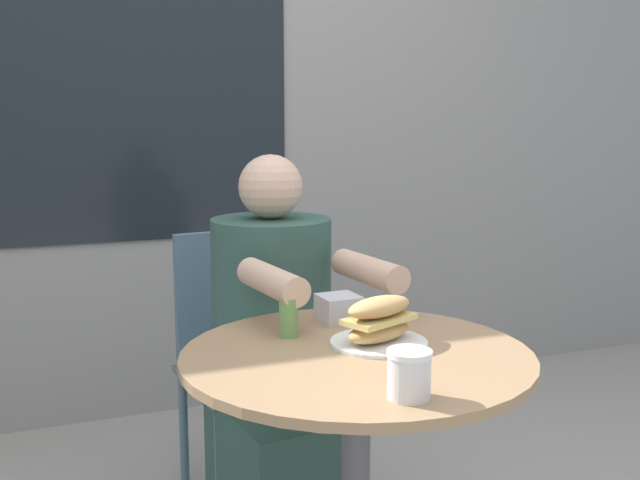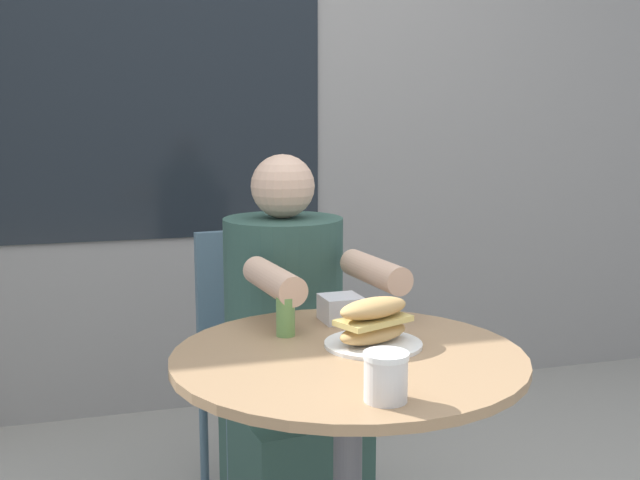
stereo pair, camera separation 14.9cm
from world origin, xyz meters
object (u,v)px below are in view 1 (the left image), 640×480
(diner_chair, at_px, (239,343))
(seated_diner, at_px, (278,388))
(condiment_bottle, at_px, (289,313))
(drink_cup, at_px, (409,374))
(cafe_table, at_px, (356,446))
(sandwich_on_plate, at_px, (379,324))

(diner_chair, xyz_separation_m, seated_diner, (0.01, -0.35, -0.03))
(seated_diner, relative_size, condiment_bottle, 10.24)
(seated_diner, relative_size, drink_cup, 13.46)
(drink_cup, distance_m, condiment_bottle, 0.42)
(cafe_table, distance_m, drink_cup, 0.36)
(diner_chair, xyz_separation_m, sandwich_on_plate, (0.07, -0.85, 0.28))
(sandwich_on_plate, relative_size, condiment_bottle, 1.86)
(condiment_bottle, bearing_deg, seated_diner, 75.05)
(diner_chair, bearing_deg, drink_cup, 82.87)
(cafe_table, relative_size, condiment_bottle, 6.85)
(cafe_table, xyz_separation_m, condiment_bottle, (-0.09, 0.15, 0.26))
(condiment_bottle, bearing_deg, sandwich_on_plate, -38.52)
(diner_chair, relative_size, condiment_bottle, 7.88)
(cafe_table, height_order, condiment_bottle, condiment_bottle)
(sandwich_on_plate, xyz_separation_m, drink_cup, (-0.09, -0.29, -0.00))
(diner_chair, relative_size, drink_cup, 10.36)
(diner_chair, height_order, condiment_bottle, diner_chair)
(seated_diner, bearing_deg, drink_cup, 81.47)
(sandwich_on_plate, bearing_deg, diner_chair, 94.54)
(cafe_table, distance_m, seated_diner, 0.54)
(seated_diner, xyz_separation_m, condiment_bottle, (-0.10, -0.38, 0.32))
(drink_cup, bearing_deg, cafe_table, 84.91)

